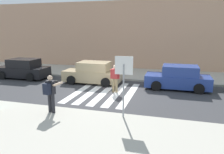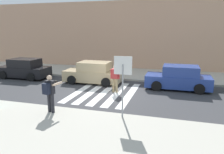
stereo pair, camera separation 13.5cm
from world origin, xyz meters
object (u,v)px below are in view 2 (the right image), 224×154
Objects in this scene: stop_sign at (123,73)px; pedestrian_crossing at (115,77)px; photographer_with_backpack at (50,91)px; parked_car_tan at (93,73)px; parked_car_blue at (178,78)px; parked_car_black at (24,69)px.

stop_sign is 1.52× the size of pedestrian_crossing.
photographer_with_backpack reaches higher than pedestrian_crossing.
stop_sign is at bearing 7.30° from photographer_with_backpack.
stop_sign is 7.00m from parked_car_tan.
parked_car_tan is (-2.16, 1.90, -0.25)m from pedestrian_crossing.
parked_car_tan is at bearing 138.66° from pedestrian_crossing.
pedestrian_crossing reaches higher than parked_car_blue.
photographer_with_backpack is 8.88m from parked_car_black.
photographer_with_backpack is at bearing -112.43° from pedestrian_crossing.
parked_car_tan is (-0.36, 6.28, -0.44)m from photographer_with_backpack.
pedestrian_crossing is 0.42× the size of parked_car_blue.
stop_sign is at bearing -58.45° from parked_car_tan.
parked_car_blue is at bearing -0.00° from parked_car_tan.
stop_sign is at bearing -31.64° from parked_car_black.
stop_sign reaches higher than parked_car_tan.
photographer_with_backpack reaches higher than parked_car_tan.
parked_car_black is at bearing 148.36° from stop_sign.
stop_sign is 0.64× the size of parked_car_blue.
photographer_with_backpack is 6.30m from parked_car_tan.
parked_car_black is (-6.27, 6.28, -0.44)m from photographer_with_backpack.
parked_car_blue is at bearing 0.00° from parked_car_black.
photographer_with_backpack is 8.39m from parked_car_blue.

